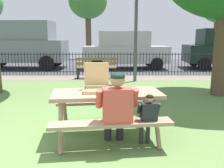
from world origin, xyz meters
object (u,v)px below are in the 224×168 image
at_px(pizza_box_open, 96,86).
at_px(parked_car_left, 21,44).
at_px(adult_at_table, 117,107).
at_px(far_tree_midleft, 88,2).
at_px(far_tree_center, 218,9).
at_px(pizza_slice_on_table, 121,91).
at_px(park_bench_center, 97,68).
at_px(lamp_post_walkway, 136,16).
at_px(child_at_table, 148,115).
at_px(parked_car_center, 125,50).
at_px(picnic_table_foreground, 107,102).

xyz_separation_m(pizza_box_open, parked_car_left, (-4.54, 8.84, 0.44)).
bearing_deg(parked_car_left, adult_at_table, -62.61).
bearing_deg(far_tree_midleft, far_tree_center, 0.00).
bearing_deg(pizza_slice_on_table, park_bench_center, 97.57).
xyz_separation_m(pizza_slice_on_table, far_tree_midleft, (-2.06, 16.04, 3.59)).
height_order(far_tree_midleft, far_tree_center, far_tree_midleft).
height_order(lamp_post_walkway, far_tree_center, far_tree_center).
relative_size(pizza_slice_on_table, lamp_post_walkway, 0.06).
height_order(park_bench_center, far_tree_midleft, far_tree_midleft).
distance_m(pizza_box_open, child_at_table, 1.03).
bearing_deg(child_at_table, parked_car_center, 89.10).
height_order(adult_at_table, lamp_post_walkway, lamp_post_walkway).
xyz_separation_m(child_at_table, lamp_post_walkway, (0.34, 5.62, 1.91)).
bearing_deg(child_at_table, adult_at_table, -176.56).
bearing_deg(lamp_post_walkway, parked_car_left, 146.52).
relative_size(adult_at_table, park_bench_center, 0.74).
bearing_deg(child_at_table, picnic_table_foreground, 143.56).
relative_size(adult_at_table, child_at_table, 1.39).
xyz_separation_m(picnic_table_foreground, child_at_table, (0.62, -0.46, -0.08)).
height_order(pizza_box_open, parked_car_center, parked_car_center).
bearing_deg(far_tree_midleft, picnic_table_foreground, -83.50).
height_order(pizza_slice_on_table, far_tree_midleft, far_tree_midleft).
height_order(pizza_box_open, pizza_slice_on_table, pizza_box_open).
bearing_deg(parked_car_left, lamp_post_walkway, -33.48).
xyz_separation_m(park_bench_center, far_tree_center, (9.11, 10.26, 3.41)).
distance_m(child_at_table, far_tree_midleft, 17.13).
relative_size(child_at_table, parked_car_center, 0.19).
bearing_deg(lamp_post_walkway, pizza_slice_on_table, -98.11).
height_order(picnic_table_foreground, far_tree_midleft, far_tree_midleft).
bearing_deg(parked_car_left, far_tree_midleft, 67.94).
xyz_separation_m(pizza_slice_on_table, lamp_post_walkway, (0.73, 5.14, 1.65)).
distance_m(parked_car_center, far_tree_midleft, 8.30).
bearing_deg(pizza_slice_on_table, far_tree_center, 62.51).
distance_m(pizza_slice_on_table, adult_at_table, 0.52).
xyz_separation_m(lamp_post_walkway, parked_car_left, (-5.68, 3.76, -1.12)).
bearing_deg(parked_car_center, lamp_post_walkway, -87.04).
relative_size(parked_car_left, parked_car_center, 1.06).
bearing_deg(parked_car_center, far_tree_center, 42.43).
height_order(picnic_table_foreground, pizza_slice_on_table, pizza_slice_on_table).
xyz_separation_m(adult_at_table, park_bench_center, (-0.69, 6.27, -0.24)).
height_order(parked_car_left, far_tree_midleft, far_tree_midleft).
bearing_deg(far_tree_midleft, lamp_post_walkway, -75.62).
bearing_deg(pizza_box_open, park_bench_center, 93.57).
distance_m(adult_at_table, lamp_post_walkway, 5.97).
relative_size(pizza_box_open, park_bench_center, 0.31).
bearing_deg(far_tree_center, parked_car_left, -151.78).
bearing_deg(adult_at_table, lamp_post_walkway, 81.84).
relative_size(child_at_table, park_bench_center, 0.53).
height_order(parked_car_left, parked_car_center, parked_car_left).
height_order(adult_at_table, far_tree_center, far_tree_center).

